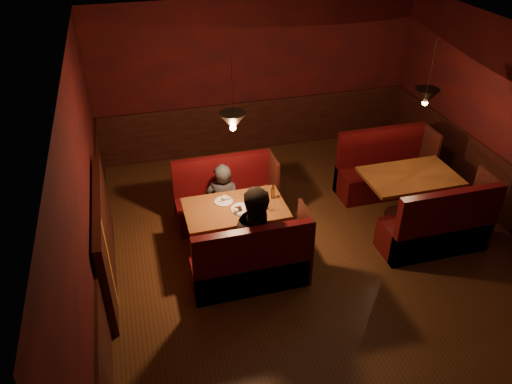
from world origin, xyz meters
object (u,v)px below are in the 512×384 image
object	(u,v)px
main_bench_far	(226,201)
main_bench_near	(252,267)
diner_b	(260,225)
second_bench_near	(438,230)
diner_a	(223,187)
second_table	(408,186)
second_bench_far	(382,172)
main_table	(236,217)

from	to	relation	value
main_bench_far	main_bench_near	xyz separation A→B (m)	(0.00, -1.59, 0.00)
main_bench_far	diner_b	distance (m)	1.55
second_bench_near	diner_a	world-z (taller)	diner_a
second_table	diner_b	bearing A→B (deg)	-164.32
second_table	second_bench_near	xyz separation A→B (m)	(0.03, -0.84, -0.23)
main_bench_far	second_bench_near	world-z (taller)	second_bench_near
second_bench_far	diner_b	distance (m)	3.08
second_bench_near	second_table	bearing A→B (deg)	92.20
diner_a	main_table	bearing A→B (deg)	112.25
main_table	second_bench_near	xyz separation A→B (m)	(2.76, -0.77, -0.23)
main_table	second_table	xyz separation A→B (m)	(2.73, 0.07, 0.01)
main_table	main_bench_far	xyz separation A→B (m)	(0.02, 0.80, -0.24)
main_bench_near	second_table	distance (m)	2.86
main_bench_near	diner_a	world-z (taller)	diner_a
main_bench_far	second_bench_far	distance (m)	2.75
main_table	diner_b	distance (m)	0.73
main_bench_far	second_bench_far	world-z (taller)	second_bench_far
second_bench_near	diner_b	distance (m)	2.66
main_table	second_bench_near	size ratio (longest dim) A/B	0.90
main_bench_near	diner_a	size ratio (longest dim) A/B	1.06
main_bench_far	second_bench_near	distance (m)	3.16
second_bench_near	diner_b	xyz separation A→B (m)	(-2.61, 0.12, 0.52)
diner_a	diner_b	xyz separation A→B (m)	(0.22, -1.24, 0.15)
second_table	diner_b	xyz separation A→B (m)	(-2.57, -0.72, 0.29)
main_table	second_bench_near	bearing A→B (deg)	-15.58
main_table	diner_b	xyz separation A→B (m)	(0.16, -0.65, 0.30)
main_table	main_bench_far	world-z (taller)	main_bench_far
main_bench_near	second_table	xyz separation A→B (m)	(2.72, 0.87, 0.25)
second_table	diner_a	size ratio (longest dim) A/B	0.96
main_bench_far	diner_a	bearing A→B (deg)	-111.37
main_bench_near	second_bench_near	xyz separation A→B (m)	(2.75, 0.03, 0.02)
main_bench_far	main_bench_near	size ratio (longest dim) A/B	1.00
main_bench_near	diner_b	distance (m)	0.58
main_bench_near	second_bench_near	world-z (taller)	second_bench_near
main_table	main_bench_near	size ratio (longest dim) A/B	0.91
second_bench_far	second_bench_near	world-z (taller)	same
second_table	diner_a	distance (m)	2.85
diner_a	second_bench_far	bearing A→B (deg)	-157.49
second_bench_near	main_bench_far	bearing A→B (deg)	150.32
diner_b	main_bench_near	bearing A→B (deg)	-146.00
main_bench_near	diner_b	xyz separation A→B (m)	(0.14, 0.15, 0.54)
main_table	diner_b	size ratio (longest dim) A/B	0.80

